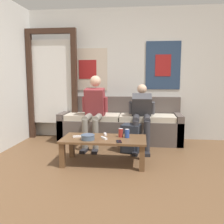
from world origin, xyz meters
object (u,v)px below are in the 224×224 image
at_px(person_seated_teen, 142,113).
at_px(game_controller_near_left, 104,138).
at_px(pillar_candle, 127,133).
at_px(person_seated_adult, 94,108).
at_px(game_controller_far_center, 105,134).
at_px(cell_phone, 119,141).
at_px(ceramic_bowl, 88,137).
at_px(coffee_table, 104,142).
at_px(couch, 120,126).
at_px(backpack, 131,139).
at_px(drink_can_blue, 127,133).
at_px(game_controller_near_right, 78,136).
at_px(drink_can_red, 121,133).

xyz_separation_m(person_seated_teen, game_controller_near_left, (-0.52, -0.95, -0.23)).
bearing_deg(pillar_candle, person_seated_adult, 132.75).
xyz_separation_m(game_controller_far_center, cell_phone, (0.24, -0.37, -0.01)).
xyz_separation_m(ceramic_bowl, cell_phone, (0.43, -0.06, -0.04)).
bearing_deg(person_seated_adult, game_controller_far_center, -66.69).
relative_size(coffee_table, cell_phone, 8.16).
height_order(person_seated_teen, game_controller_near_left, person_seated_teen).
distance_m(coffee_table, cell_phone, 0.30).
distance_m(couch, ceramic_bowl, 1.43).
bearing_deg(backpack, game_controller_near_left, -118.86).
xyz_separation_m(coffee_table, game_controller_near_left, (0.01, -0.04, 0.07)).
bearing_deg(game_controller_near_left, ceramic_bowl, -158.98).
xyz_separation_m(couch, game_controller_far_center, (-0.13, -1.07, 0.08)).
xyz_separation_m(drink_can_blue, game_controller_near_right, (-0.71, -0.05, -0.05)).
height_order(coffee_table, game_controller_near_left, game_controller_near_left).
height_order(drink_can_blue, game_controller_far_center, drink_can_blue).
height_order(drink_can_blue, game_controller_near_left, drink_can_blue).
xyz_separation_m(person_seated_teen, game_controller_far_center, (-0.53, -0.72, -0.23)).
bearing_deg(cell_phone, person_seated_teen, 74.78).
height_order(pillar_candle, game_controller_near_left, pillar_candle).
distance_m(person_seated_adult, backpack, 0.88).
xyz_separation_m(coffee_table, ceramic_bowl, (-0.20, -0.13, 0.10)).
xyz_separation_m(ceramic_bowl, pillar_candle, (0.52, 0.34, -0.01)).
height_order(couch, coffee_table, couch).
height_order(drink_can_red, game_controller_far_center, drink_can_red).
height_order(drink_can_red, game_controller_near_left, drink_can_red).
distance_m(coffee_table, drink_can_red, 0.28).
bearing_deg(game_controller_far_center, person_seated_adult, 113.31).
height_order(coffee_table, person_seated_teen, person_seated_teen).
height_order(drink_can_blue, cell_phone, drink_can_blue).
xyz_separation_m(person_seated_adult, drink_can_blue, (0.64, -0.85, -0.25)).
xyz_separation_m(ceramic_bowl, drink_can_red, (0.44, 0.21, 0.02)).
relative_size(person_seated_adult, drink_can_red, 10.11).
relative_size(person_seated_adult, game_controller_far_center, 8.47).
distance_m(backpack, ceramic_bowl, 0.93).
relative_size(couch, pillar_candle, 26.69).
distance_m(couch, backpack, 0.72).
distance_m(person_seated_teen, drink_can_blue, 0.89).
distance_m(person_seated_teen, game_controller_far_center, 0.92).
relative_size(coffee_table, drink_can_red, 9.60).
height_order(ceramic_bowl, game_controller_far_center, ceramic_bowl).
xyz_separation_m(person_seated_teen, pillar_candle, (-0.21, -0.69, -0.20)).
bearing_deg(pillar_candle, coffee_table, -145.46).
bearing_deg(person_seated_teen, game_controller_near_right, -135.37).
relative_size(pillar_candle, game_controller_near_left, 0.62).
bearing_deg(game_controller_near_left, cell_phone, -32.35).
height_order(person_seated_adult, ceramic_bowl, person_seated_adult).
distance_m(ceramic_bowl, drink_can_blue, 0.56).
relative_size(ceramic_bowl, pillar_candle, 2.22).
bearing_deg(pillar_candle, person_seated_teen, 73.04).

